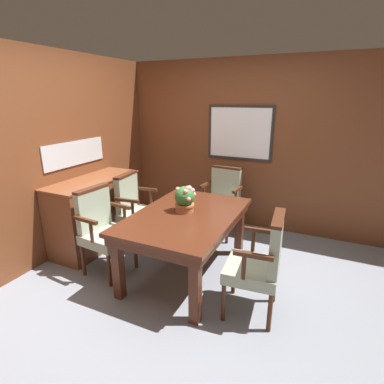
{
  "coord_description": "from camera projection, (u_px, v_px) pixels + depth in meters",
  "views": [
    {
      "loc": [
        1.29,
        -2.4,
        1.92
      ],
      "look_at": [
        -0.02,
        0.43,
        0.92
      ],
      "focal_mm": 28.0,
      "sensor_mm": 36.0,
      "label": 1
    }
  ],
  "objects": [
    {
      "name": "chair_left_far",
      "position": [
        135.0,
        207.0,
        3.92
      ],
      "size": [
        0.5,
        0.56,
        0.98
      ],
      "rotation": [
        0.0,
        0.0,
        1.66
      ],
      "color": "#472314",
      "rests_on": "ground_plane"
    },
    {
      "name": "sideboard_cabinet",
      "position": [
        96.0,
        212.0,
        3.96
      ],
      "size": [
        0.53,
        1.29,
        0.92
      ],
      "color": "brown",
      "rests_on": "ground_plane"
    },
    {
      "name": "chair_right_near",
      "position": [
        261.0,
        261.0,
        2.63
      ],
      "size": [
        0.5,
        0.55,
        0.98
      ],
      "rotation": [
        0.0,
        0.0,
        -1.48
      ],
      "color": "#472314",
      "rests_on": "ground_plane"
    },
    {
      "name": "wall_left",
      "position": [
        46.0,
        159.0,
        3.49
      ],
      "size": [
        0.08,
        7.2,
        2.45
      ],
      "color": "brown",
      "rests_on": "ground_plane"
    },
    {
      "name": "chair_head_far",
      "position": [
        222.0,
        198.0,
        4.27
      ],
      "size": [
        0.56,
        0.51,
        0.98
      ],
      "rotation": [
        0.0,
        0.0,
        -0.1
      ],
      "color": "#472314",
      "rests_on": "ground_plane"
    },
    {
      "name": "chair_left_near",
      "position": [
        103.0,
        226.0,
        3.32
      ],
      "size": [
        0.51,
        0.56,
        0.98
      ],
      "rotation": [
        0.0,
        0.0,
        1.48
      ],
      "color": "#472314",
      "rests_on": "ground_plane"
    },
    {
      "name": "ground_plane",
      "position": [
        177.0,
        286.0,
        3.18
      ],
      "size": [
        14.0,
        14.0,
        0.0
      ],
      "primitive_type": "plane",
      "color": "gray"
    },
    {
      "name": "dining_table",
      "position": [
        186.0,
        222.0,
        3.24
      ],
      "size": [
        1.03,
        1.55,
        0.72
      ],
      "color": "#4C2314",
      "rests_on": "ground_plane"
    },
    {
      "name": "wall_back",
      "position": [
        236.0,
        145.0,
        4.47
      ],
      "size": [
        7.2,
        0.08,
        2.45
      ],
      "color": "brown",
      "rests_on": "ground_plane"
    },
    {
      "name": "potted_plant",
      "position": [
        185.0,
        199.0,
        3.23
      ],
      "size": [
        0.22,
        0.22,
        0.3
      ],
      "color": "#B2603D",
      "rests_on": "dining_table"
    }
  ]
}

